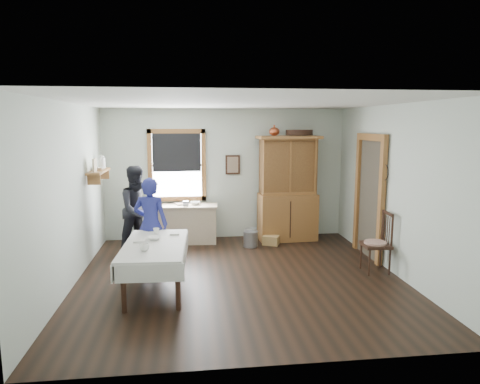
{
  "coord_description": "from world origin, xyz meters",
  "views": [
    {
      "loc": [
        -0.75,
        -6.37,
        2.38
      ],
      "look_at": [
        0.04,
        0.3,
        1.32
      ],
      "focal_mm": 32.0,
      "sensor_mm": 36.0,
      "label": 1
    }
  ],
  "objects_px": {
    "work_counter": "(184,224)",
    "wicker_basket": "(271,240)",
    "pail": "(251,239)",
    "woman_blue": "(151,228)",
    "spindle_chair": "(376,242)",
    "china_hutch": "(288,188)",
    "dining_table": "(155,267)",
    "figure_dark": "(138,213)"
  },
  "relations": [
    {
      "from": "dining_table",
      "to": "wicker_basket",
      "type": "relative_size",
      "value": 5.52
    },
    {
      "from": "spindle_chair",
      "to": "pail",
      "type": "relative_size",
      "value": 3.22
    },
    {
      "from": "pail",
      "to": "work_counter",
      "type": "bearing_deg",
      "value": 160.18
    },
    {
      "from": "spindle_chair",
      "to": "woman_blue",
      "type": "xyz_separation_m",
      "value": [
        -3.62,
        0.54,
        0.21
      ]
    },
    {
      "from": "work_counter",
      "to": "dining_table",
      "type": "bearing_deg",
      "value": -94.8
    },
    {
      "from": "figure_dark",
      "to": "woman_blue",
      "type": "bearing_deg",
      "value": -108.53
    },
    {
      "from": "work_counter",
      "to": "pail",
      "type": "bearing_deg",
      "value": -15.74
    },
    {
      "from": "woman_blue",
      "to": "spindle_chair",
      "type": "bearing_deg",
      "value": -175.76
    },
    {
      "from": "china_hutch",
      "to": "pail",
      "type": "relative_size",
      "value": 6.96
    },
    {
      "from": "dining_table",
      "to": "spindle_chair",
      "type": "xyz_separation_m",
      "value": [
        3.49,
        0.34,
        0.16
      ]
    },
    {
      "from": "work_counter",
      "to": "dining_table",
      "type": "height_order",
      "value": "work_counter"
    },
    {
      "from": "work_counter",
      "to": "wicker_basket",
      "type": "bearing_deg",
      "value": -8.52
    },
    {
      "from": "work_counter",
      "to": "pail",
      "type": "height_order",
      "value": "work_counter"
    },
    {
      "from": "spindle_chair",
      "to": "pail",
      "type": "height_order",
      "value": "spindle_chair"
    },
    {
      "from": "dining_table",
      "to": "figure_dark",
      "type": "xyz_separation_m",
      "value": [
        -0.44,
        1.89,
        0.41
      ]
    },
    {
      "from": "wicker_basket",
      "to": "figure_dark",
      "type": "height_order",
      "value": "figure_dark"
    },
    {
      "from": "work_counter",
      "to": "china_hutch",
      "type": "bearing_deg",
      "value": 3.34
    },
    {
      "from": "china_hutch",
      "to": "pail",
      "type": "bearing_deg",
      "value": -154.92
    },
    {
      "from": "work_counter",
      "to": "wicker_basket",
      "type": "xyz_separation_m",
      "value": [
        1.72,
        -0.39,
        -0.3
      ]
    },
    {
      "from": "work_counter",
      "to": "wicker_basket",
      "type": "distance_m",
      "value": 1.79
    },
    {
      "from": "work_counter",
      "to": "dining_table",
      "type": "distance_m",
      "value": 2.52
    },
    {
      "from": "work_counter",
      "to": "pail",
      "type": "relative_size",
      "value": 4.36
    },
    {
      "from": "work_counter",
      "to": "spindle_chair",
      "type": "xyz_separation_m",
      "value": [
        3.11,
        -2.15,
        0.11
      ]
    },
    {
      "from": "spindle_chair",
      "to": "woman_blue",
      "type": "distance_m",
      "value": 3.67
    },
    {
      "from": "wicker_basket",
      "to": "pail",
      "type": "bearing_deg",
      "value": -168.67
    },
    {
      "from": "china_hutch",
      "to": "spindle_chair",
      "type": "height_order",
      "value": "china_hutch"
    },
    {
      "from": "china_hutch",
      "to": "woman_blue",
      "type": "relative_size",
      "value": 1.51
    },
    {
      "from": "work_counter",
      "to": "spindle_chair",
      "type": "distance_m",
      "value": 3.78
    },
    {
      "from": "wicker_basket",
      "to": "china_hutch",
      "type": "bearing_deg",
      "value": 40.88
    },
    {
      "from": "figure_dark",
      "to": "dining_table",
      "type": "bearing_deg",
      "value": -112.6
    },
    {
      "from": "wicker_basket",
      "to": "woman_blue",
      "type": "distance_m",
      "value": 2.63
    },
    {
      "from": "work_counter",
      "to": "pail",
      "type": "xyz_separation_m",
      "value": [
        1.3,
        -0.47,
        -0.23
      ]
    },
    {
      "from": "pail",
      "to": "figure_dark",
      "type": "height_order",
      "value": "figure_dark"
    },
    {
      "from": "woman_blue",
      "to": "dining_table",
      "type": "bearing_deg",
      "value": 110.8
    },
    {
      "from": "work_counter",
      "to": "figure_dark",
      "type": "height_order",
      "value": "figure_dark"
    },
    {
      "from": "wicker_basket",
      "to": "woman_blue",
      "type": "xyz_separation_m",
      "value": [
        -2.24,
        -1.23,
        0.62
      ]
    },
    {
      "from": "woman_blue",
      "to": "wicker_basket",
      "type": "bearing_deg",
      "value": -138.58
    },
    {
      "from": "pail",
      "to": "wicker_basket",
      "type": "xyz_separation_m",
      "value": [
        0.42,
        0.08,
        -0.06
      ]
    },
    {
      "from": "dining_table",
      "to": "woman_blue",
      "type": "bearing_deg",
      "value": 98.11
    },
    {
      "from": "china_hutch",
      "to": "dining_table",
      "type": "height_order",
      "value": "china_hutch"
    },
    {
      "from": "dining_table",
      "to": "woman_blue",
      "type": "distance_m",
      "value": 0.96
    },
    {
      "from": "work_counter",
      "to": "china_hutch",
      "type": "xyz_separation_m",
      "value": [
        2.14,
        -0.03,
        0.69
      ]
    }
  ]
}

